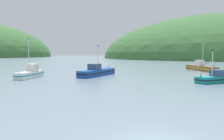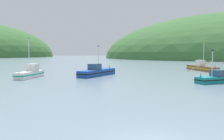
% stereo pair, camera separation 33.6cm
% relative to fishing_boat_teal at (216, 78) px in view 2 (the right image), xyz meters
% --- Properties ---
extents(fishing_boat_teal, '(6.68, 11.09, 4.79)m').
position_rel_fishing_boat_teal_xyz_m(fishing_boat_teal, '(0.00, 0.00, 0.00)').
color(fishing_boat_teal, '#147F84').
rests_on(fishing_boat_teal, ground).
extents(fishing_boat_brown, '(3.15, 12.22, 6.86)m').
position_rel_fishing_boat_teal_xyz_m(fishing_boat_brown, '(6.87, 21.91, 0.11)').
color(fishing_boat_brown, brown).
rests_on(fishing_boat_brown, ground).
extents(fishing_boat_white, '(3.18, 7.51, 6.88)m').
position_rel_fishing_boat_teal_xyz_m(fishing_boat_white, '(-29.01, 7.52, 0.14)').
color(fishing_boat_white, white).
rests_on(fishing_boat_white, ground).
extents(fishing_boat_blue, '(7.07, 10.15, 5.70)m').
position_rel_fishing_boat_teal_xyz_m(fishing_boat_blue, '(-17.57, 10.85, 0.09)').
color(fishing_boat_blue, '#19479E').
rests_on(fishing_boat_blue, ground).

